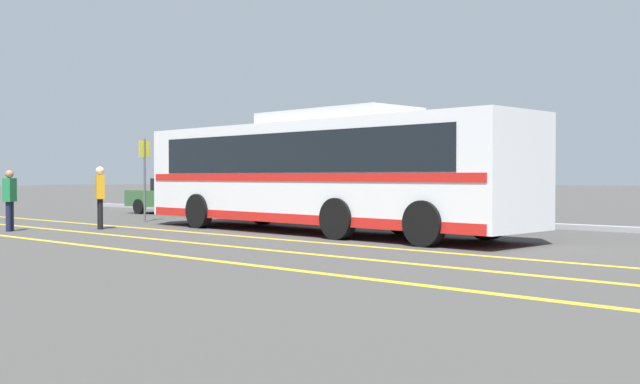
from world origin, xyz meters
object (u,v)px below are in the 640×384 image
object	(u,v)px
bus_stop_sign	(145,170)
parked_car_2	(445,202)
transit_bus	(320,170)
pedestrian_0	(100,193)
parked_car_0	(182,196)
pedestrian_1	(10,197)
parked_car_1	(297,198)

from	to	relation	value
bus_stop_sign	parked_car_2	bearing A→B (deg)	-61.70
transit_bus	pedestrian_0	size ratio (longest dim) A/B	7.05
parked_car_0	pedestrian_1	distance (m)	9.84
transit_bus	pedestrian_0	xyz separation A→B (m)	(-5.59, -3.23, -0.64)
parked_car_1	pedestrian_1	size ratio (longest dim) A/B	2.79
parked_car_1	bus_stop_sign	xyz separation A→B (m)	(-3.34, -3.87, 0.96)
parked_car_2	pedestrian_0	size ratio (longest dim) A/B	2.24
parked_car_1	pedestrian_0	distance (m)	6.93
parked_car_0	transit_bus	bearing A→B (deg)	-113.27
pedestrian_1	pedestrian_0	bearing A→B (deg)	112.87
pedestrian_0	pedestrian_1	bearing A→B (deg)	88.09
pedestrian_0	parked_car_2	bearing A→B (deg)	-108.09
parked_car_2	pedestrian_1	bearing A→B (deg)	-39.36
bus_stop_sign	pedestrian_0	bearing A→B (deg)	-141.53
parked_car_1	pedestrian_0	world-z (taller)	pedestrian_0
bus_stop_sign	parked_car_1	bearing A→B (deg)	-37.95
transit_bus	pedestrian_0	bearing A→B (deg)	122.86
parked_car_0	pedestrian_0	xyz separation A→B (m)	(5.23, -6.81, 0.30)
transit_bus	parked_car_2	bearing A→B (deg)	-15.28
parked_car_0	pedestrian_1	world-z (taller)	pedestrian_1
pedestrian_1	bus_stop_sign	distance (m)	5.22
transit_bus	parked_car_0	xyz separation A→B (m)	(-10.82, 3.59, -0.94)
parked_car_2	bus_stop_sign	distance (m)	10.03
parked_car_1	parked_car_2	world-z (taller)	parked_car_2
parked_car_2	bus_stop_sign	size ratio (longest dim) A/B	1.45
parked_car_0	bus_stop_sign	size ratio (longest dim) A/B	1.76
parked_car_2	bus_stop_sign	bearing A→B (deg)	-63.35
parked_car_0	pedestrian_0	bearing A→B (deg)	-147.43
parked_car_1	bus_stop_sign	size ratio (longest dim) A/B	1.70
pedestrian_1	bus_stop_sign	size ratio (longest dim) A/B	0.61
transit_bus	parked_car_0	size ratio (longest dim) A/B	2.60
parked_car_0	parked_car_2	bearing A→B (deg)	-92.96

